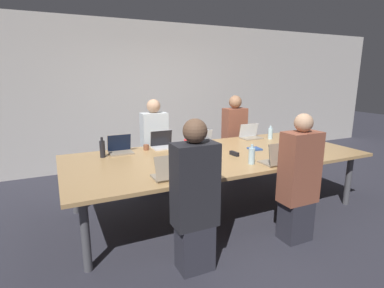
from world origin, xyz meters
name	(u,v)px	position (x,y,z in m)	size (l,w,h in m)	color
ground_plane	(215,208)	(0.00, 0.00, 0.00)	(24.00, 24.00, 0.00)	#2D2D38
curtain_wall	(155,95)	(0.00, 2.52, 1.40)	(12.00, 0.06, 2.80)	#BCB7B2
conference_table	(216,158)	(0.00, 0.00, 0.72)	(3.85, 1.69, 0.77)	tan
laptop_far_right	(250,134)	(1.02, 0.66, 0.84)	(0.34, 0.23, 0.24)	gray
person_far_right	(234,137)	(1.02, 1.13, 0.71)	(0.40, 0.24, 1.44)	#2D2D38
bottle_far_right	(270,133)	(1.28, 0.48, 0.86)	(0.07, 0.07, 0.22)	#ADD1E0
laptop_far_center	(203,140)	(0.11, 0.61, 0.83)	(0.35, 0.22, 0.22)	#333338
cup_far_center	(187,143)	(-0.15, 0.60, 0.82)	(0.10, 0.10, 0.10)	red
laptop_far_midleft	(162,143)	(-0.52, 0.66, 0.84)	(0.32, 0.24, 0.25)	silver
person_far_midleft	(155,146)	(-0.49, 1.12, 0.70)	(0.40, 0.24, 1.43)	#2D2D38
cup_far_midleft	(146,147)	(-0.77, 0.63, 0.81)	(0.08, 0.08, 0.08)	brown
laptop_near_midright	(278,158)	(0.43, -0.70, 0.84)	(0.35, 0.26, 0.26)	gray
person_near_midright	(299,181)	(0.41, -1.06, 0.68)	(0.40, 0.24, 1.41)	#2D2D38
cup_near_midright	(290,156)	(0.70, -0.61, 0.82)	(0.08, 0.08, 0.09)	white
bottle_near_midright	(252,156)	(0.16, -0.55, 0.87)	(0.07, 0.07, 0.23)	#ADD1E0
laptop_far_left	(120,148)	(-1.13, 0.62, 0.84)	(0.31, 0.25, 0.25)	gray
bottle_far_left	(102,149)	(-1.38, 0.49, 0.88)	(0.07, 0.07, 0.26)	black
laptop_near_left	(170,172)	(-0.90, -0.63, 0.84)	(0.33, 0.25, 0.25)	gray
person_near_left	(195,199)	(-0.82, -1.06, 0.70)	(0.40, 0.24, 1.43)	#2D2D38
stapler	(234,154)	(0.18, -0.15, 0.79)	(0.06, 0.15, 0.05)	black
notebook	(255,149)	(0.62, 0.00, 0.78)	(0.17, 0.18, 0.02)	#2D4C8C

